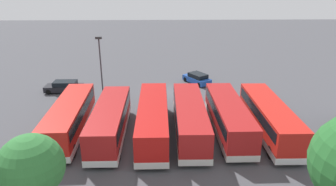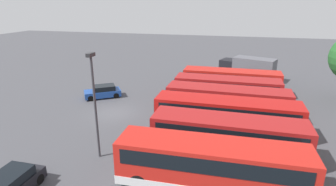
{
  "view_description": "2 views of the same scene",
  "coord_description": "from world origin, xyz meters",
  "px_view_note": "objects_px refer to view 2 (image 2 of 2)",
  "views": [
    {
      "loc": [
        0.9,
        35.17,
        13.37
      ],
      "look_at": [
        0.15,
        4.66,
        1.69
      ],
      "focal_mm": 32.13,
      "sensor_mm": 36.0,
      "label": 1
    },
    {
      "loc": [
        22.75,
        11.36,
        10.41
      ],
      "look_at": [
        -2.14,
        4.89,
        1.82
      ],
      "focal_mm": 28.87,
      "sensor_mm": 36.0,
      "label": 2
    }
  ],
  "objects_px": {
    "bus_single_deck_sixth": "(211,164)",
    "lamp_post_tall": "(95,99)",
    "bus_single_deck_fourth": "(226,115)",
    "car_small_green": "(103,92)",
    "box_truck_blue": "(248,68)",
    "bus_single_deck_second": "(227,90)",
    "bus_single_deck_fifth": "(228,136)",
    "bus_single_deck_near_end": "(231,81)",
    "bus_single_deck_third": "(227,101)"
  },
  "relations": [
    {
      "from": "bus_single_deck_sixth",
      "to": "car_small_green",
      "type": "height_order",
      "value": "bus_single_deck_sixth"
    },
    {
      "from": "bus_single_deck_fourth",
      "to": "bus_single_deck_sixth",
      "type": "relative_size",
      "value": 1.07
    },
    {
      "from": "bus_single_deck_near_end",
      "to": "bus_single_deck_fifth",
      "type": "bearing_deg",
      "value": 1.14
    },
    {
      "from": "bus_single_deck_third",
      "to": "lamp_post_tall",
      "type": "distance_m",
      "value": 12.82
    },
    {
      "from": "bus_single_deck_second",
      "to": "bus_single_deck_third",
      "type": "relative_size",
      "value": 0.96
    },
    {
      "from": "bus_single_deck_second",
      "to": "car_small_green",
      "type": "relative_size",
      "value": 2.52
    },
    {
      "from": "bus_single_deck_sixth",
      "to": "box_truck_blue",
      "type": "relative_size",
      "value": 1.39
    },
    {
      "from": "bus_single_deck_second",
      "to": "lamp_post_tall",
      "type": "distance_m",
      "value": 15.48
    },
    {
      "from": "bus_single_deck_fourth",
      "to": "car_small_green",
      "type": "bearing_deg",
      "value": -111.68
    },
    {
      "from": "bus_single_deck_fourth",
      "to": "box_truck_blue",
      "type": "relative_size",
      "value": 1.49
    },
    {
      "from": "bus_single_deck_sixth",
      "to": "box_truck_blue",
      "type": "distance_m",
      "value": 25.42
    },
    {
      "from": "bus_single_deck_fifth",
      "to": "box_truck_blue",
      "type": "bearing_deg",
      "value": 175.23
    },
    {
      "from": "bus_single_deck_second",
      "to": "box_truck_blue",
      "type": "distance_m",
      "value": 11.15
    },
    {
      "from": "bus_single_deck_near_end",
      "to": "bus_single_deck_second",
      "type": "bearing_deg",
      "value": -4.88
    },
    {
      "from": "bus_single_deck_sixth",
      "to": "lamp_post_tall",
      "type": "xyz_separation_m",
      "value": [
        -1.53,
        -8.0,
        2.77
      ]
    },
    {
      "from": "bus_single_deck_second",
      "to": "bus_single_deck_third",
      "type": "xyz_separation_m",
      "value": [
        3.55,
        0.2,
        0.0
      ]
    },
    {
      "from": "bus_single_deck_second",
      "to": "car_small_green",
      "type": "bearing_deg",
      "value": -84.94
    },
    {
      "from": "lamp_post_tall",
      "to": "bus_single_deck_near_end",
      "type": "bearing_deg",
      "value": 152.86
    },
    {
      "from": "bus_single_deck_near_end",
      "to": "bus_single_deck_fourth",
      "type": "xyz_separation_m",
      "value": [
        10.5,
        -0.01,
        0.0
      ]
    },
    {
      "from": "lamp_post_tall",
      "to": "bus_single_deck_sixth",
      "type": "bearing_deg",
      "value": 79.15
    },
    {
      "from": "bus_single_deck_near_end",
      "to": "bus_single_deck_second",
      "type": "distance_m",
      "value": 3.64
    },
    {
      "from": "bus_single_deck_fourth",
      "to": "car_small_green",
      "type": "xyz_separation_m",
      "value": [
        -5.64,
        -14.18,
        -0.92
      ]
    },
    {
      "from": "bus_single_deck_second",
      "to": "bus_single_deck_fifth",
      "type": "bearing_deg",
      "value": 3.19
    },
    {
      "from": "bus_single_deck_fifth",
      "to": "box_truck_blue",
      "type": "xyz_separation_m",
      "value": [
        -21.54,
        1.8,
        0.09
      ]
    },
    {
      "from": "bus_single_deck_third",
      "to": "bus_single_deck_fourth",
      "type": "distance_m",
      "value": 3.32
    },
    {
      "from": "bus_single_deck_near_end",
      "to": "bus_single_deck_second",
      "type": "relative_size",
      "value": 1.02
    },
    {
      "from": "bus_single_deck_fourth",
      "to": "lamp_post_tall",
      "type": "height_order",
      "value": "lamp_post_tall"
    },
    {
      "from": "bus_single_deck_second",
      "to": "bus_single_deck_fourth",
      "type": "distance_m",
      "value": 6.87
    },
    {
      "from": "bus_single_deck_third",
      "to": "bus_single_deck_fourth",
      "type": "height_order",
      "value": "same"
    },
    {
      "from": "bus_single_deck_sixth",
      "to": "car_small_green",
      "type": "xyz_separation_m",
      "value": [
        -13.17,
        -13.74,
        -0.92
      ]
    },
    {
      "from": "box_truck_blue",
      "to": "bus_single_deck_second",
      "type": "bearing_deg",
      "value": -12.38
    },
    {
      "from": "bus_single_deck_sixth",
      "to": "bus_single_deck_third",
      "type": "bearing_deg",
      "value": 178.16
    },
    {
      "from": "bus_single_deck_near_end",
      "to": "car_small_green",
      "type": "relative_size",
      "value": 2.57
    },
    {
      "from": "bus_single_deck_fourth",
      "to": "bus_single_deck_third",
      "type": "bearing_deg",
      "value": -178.32
    },
    {
      "from": "bus_single_deck_near_end",
      "to": "bus_single_deck_fifth",
      "type": "distance_m",
      "value": 14.28
    },
    {
      "from": "bus_single_deck_near_end",
      "to": "bus_single_deck_third",
      "type": "distance_m",
      "value": 7.18
    },
    {
      "from": "bus_single_deck_second",
      "to": "box_truck_blue",
      "type": "relative_size",
      "value": 1.38
    },
    {
      "from": "car_small_green",
      "to": "bus_single_deck_fifth",
      "type": "bearing_deg",
      "value": 56.95
    },
    {
      "from": "bus_single_deck_near_end",
      "to": "bus_single_deck_third",
      "type": "xyz_separation_m",
      "value": [
        7.18,
        -0.11,
        0.0
      ]
    },
    {
      "from": "bus_single_deck_fifth",
      "to": "bus_single_deck_third",
      "type": "bearing_deg",
      "value": -176.82
    },
    {
      "from": "bus_single_deck_third",
      "to": "box_truck_blue",
      "type": "bearing_deg",
      "value": 171.37
    },
    {
      "from": "bus_single_deck_fifth",
      "to": "bus_single_deck_sixth",
      "type": "distance_m",
      "value": 3.83
    },
    {
      "from": "bus_single_deck_near_end",
      "to": "bus_single_deck_third",
      "type": "relative_size",
      "value": 0.98
    },
    {
      "from": "bus_single_deck_sixth",
      "to": "lamp_post_tall",
      "type": "bearing_deg",
      "value": -100.85
    },
    {
      "from": "bus_single_deck_sixth",
      "to": "lamp_post_tall",
      "type": "distance_m",
      "value": 8.6
    },
    {
      "from": "bus_single_deck_fifth",
      "to": "bus_single_deck_sixth",
      "type": "bearing_deg",
      "value": -11.19
    },
    {
      "from": "bus_single_deck_fourth",
      "to": "bus_single_deck_fifth",
      "type": "bearing_deg",
      "value": 4.49
    },
    {
      "from": "bus_single_deck_sixth",
      "to": "car_small_green",
      "type": "distance_m",
      "value": 19.05
    },
    {
      "from": "bus_single_deck_third",
      "to": "car_small_green",
      "type": "relative_size",
      "value": 2.61
    },
    {
      "from": "bus_single_deck_second",
      "to": "box_truck_blue",
      "type": "bearing_deg",
      "value": 167.62
    }
  ]
}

